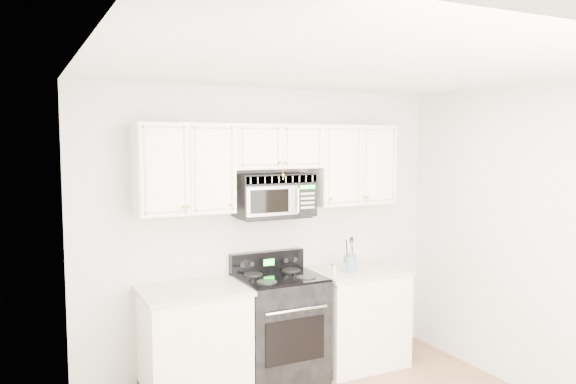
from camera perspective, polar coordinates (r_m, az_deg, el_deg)
room at (r=3.71m, az=8.99°, el=-7.68°), size 3.51×3.51×2.61m
base_cabinet_left at (r=4.88m, az=-9.53°, el=-15.23°), size 0.86×0.65×0.92m
base_cabinet_right at (r=5.52m, az=7.00°, el=-12.73°), size 0.86×0.65×0.92m
range at (r=5.13m, az=-0.89°, el=-13.43°), size 0.72×0.66×1.11m
upper_cabinets at (r=5.00m, az=-1.45°, el=3.03°), size 2.44×0.37×0.75m
microwave at (r=5.00m, az=-1.42°, el=-0.32°), size 0.69×0.40×0.38m
utensil_crock at (r=5.25m, az=6.33°, el=-7.17°), size 0.12×0.12×0.32m
shaker_salt at (r=5.10m, az=4.69°, el=-7.83°), size 0.04×0.04×0.11m
shaker_pepper at (r=5.23m, az=5.89°, el=-7.46°), size 0.05×0.05×0.11m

